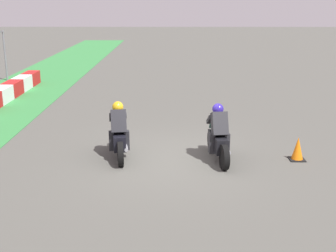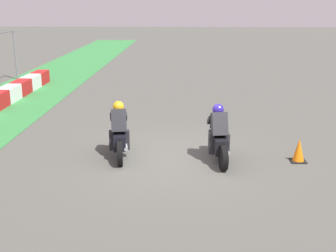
% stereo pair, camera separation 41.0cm
% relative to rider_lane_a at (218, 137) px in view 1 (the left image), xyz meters
% --- Properties ---
extents(ground_plane, '(120.00, 120.00, 0.00)m').
position_rel_rider_lane_a_xyz_m(ground_plane, '(0.10, 1.27, -0.62)').
color(ground_plane, '#504F49').
extents(rider_lane_a, '(2.04, 0.58, 1.51)m').
position_rel_rider_lane_a_xyz_m(rider_lane_a, '(0.00, 0.00, 0.00)').
color(rider_lane_a, black).
rests_on(rider_lane_a, ground_plane).
extents(rider_lane_b, '(2.04, 0.60, 1.51)m').
position_rel_rider_lane_a_xyz_m(rider_lane_b, '(0.22, 2.64, 0.00)').
color(rider_lane_b, black).
rests_on(rider_lane_b, ground_plane).
extents(traffic_cone, '(0.40, 0.40, 0.62)m').
position_rel_rider_lane_a_xyz_m(traffic_cone, '(0.01, -2.11, -0.33)').
color(traffic_cone, black).
rests_on(traffic_cone, ground_plane).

